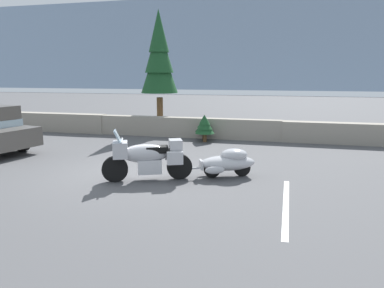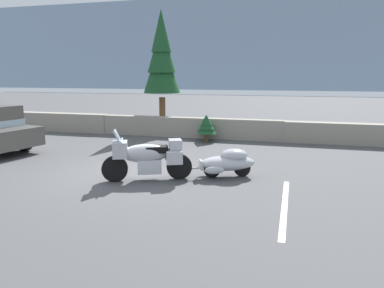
{
  "view_description": "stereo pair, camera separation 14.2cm",
  "coord_description": "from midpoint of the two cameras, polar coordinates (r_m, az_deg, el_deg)",
  "views": [
    {
      "loc": [
        4.2,
        -9.12,
        2.69
      ],
      "look_at": [
        1.73,
        0.33,
        0.85
      ],
      "focal_mm": 34.58,
      "sensor_mm": 36.0,
      "label": 1
    },
    {
      "loc": [
        4.34,
        -9.08,
        2.69
      ],
      "look_at": [
        1.73,
        0.33,
        0.85
      ],
      "focal_mm": 34.58,
      "sensor_mm": 36.0,
      "label": 2
    }
  ],
  "objects": [
    {
      "name": "ground_plane",
      "position": [
        10.41,
        -9.37,
        -4.46
      ],
      "size": [
        80.0,
        80.0,
        0.0
      ],
      "primitive_type": "plane",
      "color": "#4C4C4F"
    },
    {
      "name": "car_shaped_trailer",
      "position": [
        9.86,
        5.93,
        -2.75
      ],
      "size": [
        2.16,
        1.24,
        0.76
      ],
      "color": "black",
      "rests_on": "ground"
    },
    {
      "name": "pine_sapling_farther",
      "position": [
        15.35,
        2.49,
        3.06
      ],
      "size": [
        0.78,
        0.78,
        1.06
      ],
      "color": "brown",
      "rests_on": "ground"
    },
    {
      "name": "pine_tree_tall",
      "position": [
        17.67,
        -4.48,
        13.35
      ],
      "size": [
        1.72,
        1.72,
        5.64
      ],
      "color": "brown",
      "rests_on": "ground"
    },
    {
      "name": "distant_ridgeline",
      "position": [
        105.57,
        13.49,
        13.26
      ],
      "size": [
        240.0,
        80.0,
        16.0
      ],
      "primitive_type": "cube",
      "color": "#7F93AD",
      "rests_on": "ground"
    },
    {
      "name": "pine_sapling_near",
      "position": [
        14.91,
        2.56,
        2.86
      ],
      "size": [
        0.78,
        0.78,
        1.07
      ],
      "color": "brown",
      "rests_on": "ground"
    },
    {
      "name": "stone_guard_wall",
      "position": [
        16.14,
        -0.76,
        2.61
      ],
      "size": [
        24.0,
        0.58,
        0.88
      ],
      "color": "gray",
      "rests_on": "ground"
    },
    {
      "name": "touring_motorcycle",
      "position": [
        9.52,
        -6.54,
        -1.95
      ],
      "size": [
        2.17,
        1.29,
        1.33
      ],
      "color": "black",
      "rests_on": "ground"
    },
    {
      "name": "parking_stripe_marker",
      "position": [
        8.06,
        14.59,
        -9.15
      ],
      "size": [
        0.12,
        3.6,
        0.01
      ],
      "primitive_type": "cube",
      "color": "silver",
      "rests_on": "ground"
    }
  ]
}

